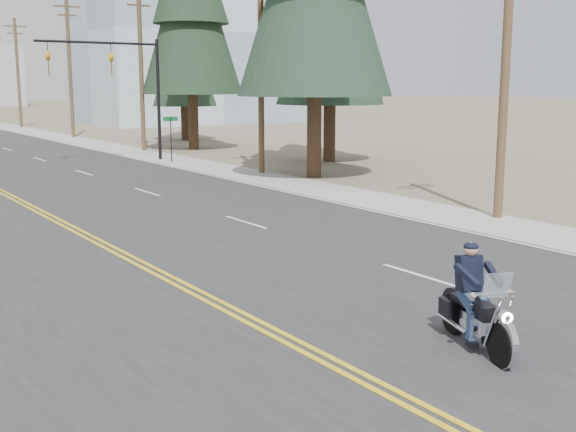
# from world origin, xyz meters

# --- Properties ---
(ground_plane) EXTENTS (400.00, 400.00, 0.00)m
(ground_plane) POSITION_xyz_m (0.00, 0.00, 0.00)
(ground_plane) COLOR #776D56
(ground_plane) RESTS_ON ground
(sidewalk_right) EXTENTS (3.00, 200.00, 0.01)m
(sidewalk_right) POSITION_xyz_m (11.50, 70.00, 0.01)
(sidewalk_right) COLOR #A5A5A0
(sidewalk_right) RESTS_ON ground
(traffic_mast_right) EXTENTS (7.10, 0.26, 7.00)m
(traffic_mast_right) POSITION_xyz_m (8.98, 32.00, 4.94)
(traffic_mast_right) COLOR black
(traffic_mast_right) RESTS_ON ground
(street_sign) EXTENTS (0.90, 0.06, 2.62)m
(street_sign) POSITION_xyz_m (10.80, 30.00, 1.80)
(street_sign) COLOR black
(street_sign) RESTS_ON ground
(utility_pole_a) EXTENTS (2.20, 0.30, 11.00)m
(utility_pole_a) POSITION_xyz_m (12.50, 8.00, 5.73)
(utility_pole_a) COLOR brown
(utility_pole_a) RESTS_ON ground
(utility_pole_b) EXTENTS (2.20, 0.30, 11.50)m
(utility_pole_b) POSITION_xyz_m (12.50, 23.00, 5.98)
(utility_pole_b) COLOR brown
(utility_pole_b) RESTS_ON ground
(utility_pole_c) EXTENTS (2.20, 0.30, 11.00)m
(utility_pole_c) POSITION_xyz_m (12.50, 38.00, 5.73)
(utility_pole_c) COLOR brown
(utility_pole_c) RESTS_ON ground
(utility_pole_d) EXTENTS (2.20, 0.30, 11.50)m
(utility_pole_d) POSITION_xyz_m (12.50, 53.00, 5.98)
(utility_pole_d) COLOR brown
(utility_pole_d) RESTS_ON ground
(utility_pole_e) EXTENTS (2.20, 0.30, 11.00)m
(utility_pole_e) POSITION_xyz_m (12.50, 70.00, 5.73)
(utility_pole_e) COLOR brown
(utility_pole_e) RESTS_ON ground
(glass_building) EXTENTS (24.00, 16.00, 20.00)m
(glass_building) POSITION_xyz_m (32.00, 70.00, 10.00)
(glass_building) COLOR #9EB5CC
(glass_building) RESTS_ON ground
(haze_bldg_c) EXTENTS (16.00, 12.00, 18.00)m
(haze_bldg_c) POSITION_xyz_m (40.00, 110.00, 9.00)
(haze_bldg_c) COLOR #B7BCC6
(haze_bldg_c) RESTS_ON ground
(motorcyclist) EXTENTS (1.72, 2.51, 1.80)m
(motorcyclist) POSITION_xyz_m (2.44, 0.05, 0.90)
(motorcyclist) COLOR black
(motorcyclist) RESTS_ON ground
(conifer_far) EXTENTS (5.09, 5.09, 13.62)m
(conifer_far) POSITION_xyz_m (19.04, 44.97, 7.82)
(conifer_far) COLOR #382619
(conifer_far) RESTS_ON ground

